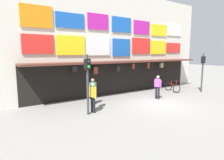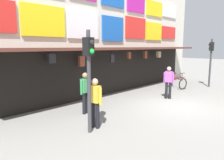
% 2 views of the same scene
% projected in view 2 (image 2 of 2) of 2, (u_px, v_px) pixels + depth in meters
% --- Properties ---
extents(ground_plane, '(80.00, 80.00, 0.00)m').
position_uv_depth(ground_plane, '(175.00, 106.00, 9.79)').
color(ground_plane, gray).
extents(shopfront, '(18.00, 2.60, 8.00)m').
position_uv_depth(shopfront, '(105.00, 25.00, 12.27)').
color(shopfront, beige).
rests_on(shopfront, ground).
extents(traffic_light_near, '(0.31, 0.34, 3.20)m').
position_uv_depth(traffic_light_near, '(89.00, 65.00, 6.42)').
color(traffic_light_near, '#38383D').
rests_on(traffic_light_near, ground).
extents(traffic_light_far, '(0.30, 0.34, 3.20)m').
position_uv_depth(traffic_light_far, '(211.00, 55.00, 14.01)').
color(traffic_light_far, '#38383D').
rests_on(traffic_light_far, ground).
extents(bicycle_parked, '(0.99, 1.30, 1.05)m').
position_uv_depth(bicycle_parked, '(176.00, 82.00, 13.88)').
color(bicycle_parked, black).
rests_on(bicycle_parked, ground).
extents(pedestrian_in_red, '(0.53, 0.26, 1.68)m').
position_uv_depth(pedestrian_in_red, '(85.00, 91.00, 8.52)').
color(pedestrian_in_red, black).
rests_on(pedestrian_in_red, ground).
extents(pedestrian_in_blue, '(0.34, 0.50, 1.68)m').
position_uv_depth(pedestrian_in_blue, '(169.00, 81.00, 10.97)').
color(pedestrian_in_blue, black).
rests_on(pedestrian_in_blue, ground).
extents(pedestrian_in_green, '(0.29, 0.52, 1.68)m').
position_uv_depth(pedestrian_in_green, '(95.00, 100.00, 7.00)').
color(pedestrian_in_green, black).
rests_on(pedestrian_in_green, ground).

